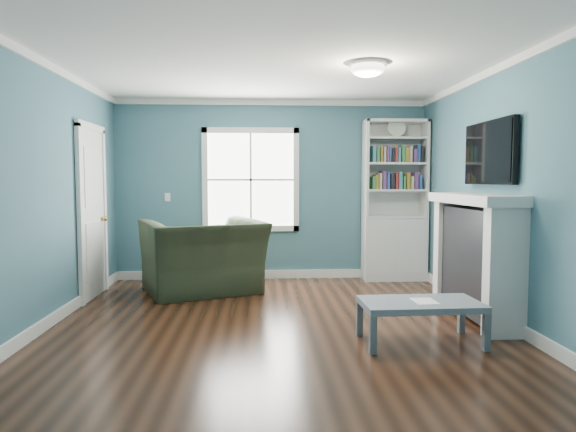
{
  "coord_description": "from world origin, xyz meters",
  "views": [
    {
      "loc": [
        -0.16,
        -4.99,
        1.44
      ],
      "look_at": [
        0.13,
        0.4,
        1.07
      ],
      "focal_mm": 32.0,
      "sensor_mm": 36.0,
      "label": 1
    }
  ],
  "objects": [
    {
      "name": "floor",
      "position": [
        0.0,
        0.0,
        0.0
      ],
      "size": [
        5.0,
        5.0,
        0.0
      ],
      "primitive_type": "plane",
      "color": "black",
      "rests_on": "ground"
    },
    {
      "name": "room_walls",
      "position": [
        0.0,
        0.0,
        1.58
      ],
      "size": [
        5.0,
        5.0,
        5.0
      ],
      "color": "#3A6576",
      "rests_on": "ground"
    },
    {
      "name": "trim",
      "position": [
        0.0,
        0.0,
        1.24
      ],
      "size": [
        4.5,
        5.0,
        2.6
      ],
      "color": "white",
      "rests_on": "ground"
    },
    {
      "name": "window",
      "position": [
        -0.3,
        2.49,
        1.45
      ],
      "size": [
        1.4,
        0.06,
        1.5
      ],
      "color": "white",
      "rests_on": "room_walls"
    },
    {
      "name": "bookshelf",
      "position": [
        1.77,
        2.3,
        0.92
      ],
      "size": [
        0.9,
        0.35,
        2.31
      ],
      "color": "silver",
      "rests_on": "ground"
    },
    {
      "name": "fireplace",
      "position": [
        2.08,
        0.2,
        0.64
      ],
      "size": [
        0.44,
        1.58,
        1.3
      ],
      "color": "black",
      "rests_on": "ground"
    },
    {
      "name": "tv",
      "position": [
        2.2,
        0.2,
        1.72
      ],
      "size": [
        0.06,
        1.1,
        0.65
      ],
      "primitive_type": "cube",
      "color": "black",
      "rests_on": "fireplace"
    },
    {
      "name": "door",
      "position": [
        -2.22,
        1.4,
        1.07
      ],
      "size": [
        0.12,
        0.98,
        2.17
      ],
      "color": "silver",
      "rests_on": "ground"
    },
    {
      "name": "ceiling_fixture",
      "position": [
        0.9,
        0.1,
        2.55
      ],
      "size": [
        0.38,
        0.38,
        0.15
      ],
      "color": "white",
      "rests_on": "room_walls"
    },
    {
      "name": "light_switch",
      "position": [
        -1.5,
        2.48,
        1.2
      ],
      "size": [
        0.08,
        0.01,
        0.12
      ],
      "primitive_type": "cube",
      "color": "white",
      "rests_on": "room_walls"
    },
    {
      "name": "recliner",
      "position": [
        -0.9,
        1.6,
        0.62
      ],
      "size": [
        1.67,
        1.4,
        1.25
      ],
      "primitive_type": "imported",
      "rotation": [
        0.0,
        0.0,
        -2.76
      ],
      "color": "black",
      "rests_on": "ground"
    },
    {
      "name": "coffee_table",
      "position": [
        1.25,
        -0.59,
        0.33
      ],
      "size": [
        1.05,
        0.59,
        0.38
      ],
      "rotation": [
        0.0,
        0.0,
        0.03
      ],
      "color": "#505960",
      "rests_on": "ground"
    },
    {
      "name": "paper_sheet",
      "position": [
        1.28,
        -0.6,
        0.38
      ],
      "size": [
        0.21,
        0.26,
        0.0
      ],
      "primitive_type": "cube",
      "rotation": [
        0.0,
        0.0,
        0.05
      ],
      "color": "white",
      "rests_on": "coffee_table"
    }
  ]
}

